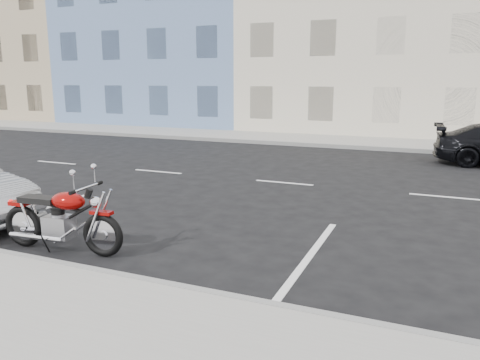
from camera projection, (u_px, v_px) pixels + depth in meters
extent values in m
plane|color=black|center=(359.00, 189.00, 11.88)|extent=(120.00, 120.00, 0.00)
cube|color=gray|center=(279.00, 138.00, 21.60)|extent=(80.00, 3.40, 0.15)
cube|color=gray|center=(267.00, 143.00, 20.07)|extent=(80.00, 0.12, 0.16)
cube|color=tan|center=(47.00, 35.00, 35.18)|extent=(12.00, 12.00, 12.00)
cube|color=#5F7BA8|center=(186.00, 20.00, 30.51)|extent=(12.00, 12.00, 13.00)
cube|color=beige|center=(375.00, 24.00, 26.11)|extent=(12.00, 12.00, 11.50)
torus|color=black|center=(148.00, 241.00, 7.09)|extent=(0.71, 0.18, 0.71)
torus|color=black|center=(63.00, 232.00, 7.54)|extent=(0.71, 0.18, 0.71)
cube|color=#810604|center=(147.00, 218.00, 7.01)|extent=(0.37, 0.17, 0.05)
cube|color=#810604|center=(59.00, 208.00, 7.47)|extent=(0.33, 0.20, 0.06)
cube|color=gray|center=(102.00, 232.00, 7.31)|extent=(0.47, 0.36, 0.36)
ellipsoid|color=#810604|center=(112.00, 206.00, 7.16)|extent=(0.62, 0.41, 0.28)
cube|color=black|center=(81.00, 204.00, 7.33)|extent=(0.68, 0.33, 0.09)
cylinder|color=silver|center=(132.00, 192.00, 7.00)|extent=(0.11, 0.74, 0.04)
sphere|color=silver|center=(141.00, 207.00, 7.00)|extent=(0.18, 0.18, 0.18)
cylinder|color=silver|center=(78.00, 243.00, 7.32)|extent=(1.00, 0.18, 0.08)
cylinder|color=silver|center=(89.00, 237.00, 7.59)|extent=(1.00, 0.18, 0.08)
cylinder|color=silver|center=(144.00, 221.00, 7.04)|extent=(0.41, 0.08, 0.84)
cylinder|color=black|center=(114.00, 223.00, 7.21)|extent=(0.85, 0.13, 0.52)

